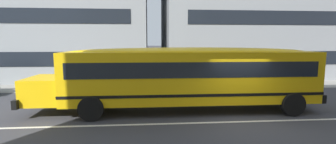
# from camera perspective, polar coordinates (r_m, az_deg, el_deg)

# --- Properties ---
(ground_plane) EXTENTS (400.00, 400.00, 0.00)m
(ground_plane) POSITION_cam_1_polar(r_m,az_deg,el_deg) (10.24, 17.77, -11.33)
(ground_plane) COLOR #38383D
(sidewalk_far) EXTENTS (120.00, 3.00, 0.01)m
(sidewalk_far) POSITION_cam_1_polar(r_m,az_deg,el_deg) (17.62, 7.91, -3.27)
(sidewalk_far) COLOR gray
(sidewalk_far) RESTS_ON ground_plane
(lane_centreline) EXTENTS (110.00, 0.16, 0.01)m
(lane_centreline) POSITION_cam_1_polar(r_m,az_deg,el_deg) (10.24, 17.77, -11.31)
(lane_centreline) COLOR silver
(lane_centreline) RESTS_ON ground_plane
(school_bus) EXTENTS (13.23, 3.16, 2.96)m
(school_bus) POSITION_cam_1_polar(r_m,az_deg,el_deg) (11.05, 4.12, -0.29)
(school_bus) COLOR yellow
(school_bus) RESTS_ON ground_plane
(apartment_block_far_centre) EXTENTS (18.06, 11.71, 13.30)m
(apartment_block_far_centre) POSITION_cam_1_polar(r_m,az_deg,el_deg) (26.68, 19.46, 14.27)
(apartment_block_far_centre) COLOR gray
(apartment_block_far_centre) RESTS_ON ground_plane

